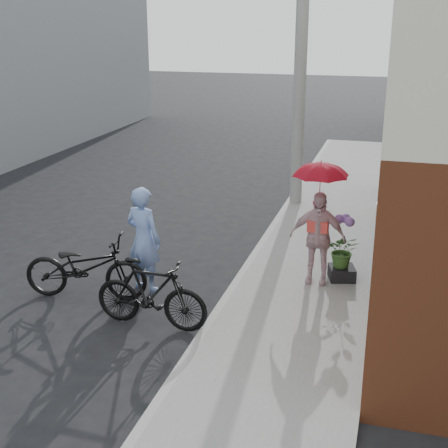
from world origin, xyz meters
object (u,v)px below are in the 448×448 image
at_px(bike_left, 86,267).
at_px(planter, 342,273).
at_px(officer, 144,239).
at_px(utility_pole, 301,54).
at_px(kimono_woman, 317,238).
at_px(bike_right, 151,294).

bearing_deg(bike_left, planter, -76.85).
height_order(officer, planter, officer).
bearing_deg(utility_pole, planter, -70.51).
bearing_deg(kimono_woman, bike_left, -159.38).
xyz_separation_m(bike_right, planter, (2.51, 2.21, -0.29)).
bearing_deg(utility_pole, kimono_woman, -76.19).
bearing_deg(utility_pole, bike_right, -98.70).
xyz_separation_m(utility_pole, kimono_woman, (1.11, -4.51, -2.60)).
xyz_separation_m(utility_pole, officer, (-1.59, -5.33, -2.62)).
distance_m(utility_pole, kimono_woman, 5.33).
xyz_separation_m(bike_right, kimono_woman, (2.10, 1.99, 0.38)).
height_order(utility_pole, officer, utility_pole).
distance_m(bike_left, bike_right, 1.51).
distance_m(bike_left, kimono_woman, 3.75).
relative_size(bike_left, bike_right, 1.15).
distance_m(bike_right, planter, 3.36).
bearing_deg(utility_pole, bike_left, -111.94).
height_order(utility_pole, planter, utility_pole).
relative_size(officer, bike_right, 1.02).
relative_size(kimono_woman, planter, 3.75).
bearing_deg(bike_right, kimono_woman, -44.44).
relative_size(officer, planter, 4.26).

